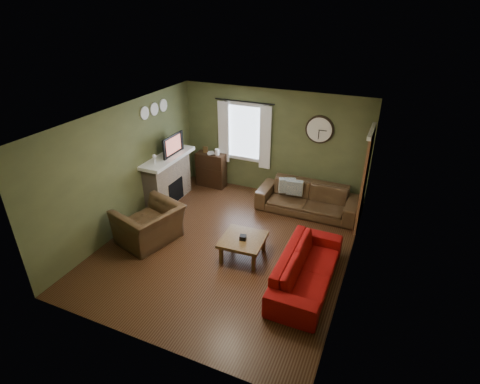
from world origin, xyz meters
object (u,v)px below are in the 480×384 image
at_px(sofa_brown, 307,199).
at_px(armchair, 149,224).
at_px(bookshelf, 211,170).
at_px(sofa_red, 307,269).
at_px(coffee_table, 243,248).

height_order(sofa_brown, armchair, armchair).
bearing_deg(bookshelf, sofa_red, -40.18).
xyz_separation_m(bookshelf, sofa_brown, (2.64, -0.33, -0.12)).
bearing_deg(sofa_brown, armchair, -137.16).
relative_size(sofa_brown, sofa_red, 1.06).
xyz_separation_m(sofa_brown, sofa_red, (0.62, -2.43, -0.02)).
bearing_deg(coffee_table, bookshelf, 128.19).
distance_m(sofa_red, coffee_table, 1.32).
relative_size(bookshelf, coffee_table, 1.13).
xyz_separation_m(sofa_brown, armchair, (-2.61, -2.42, 0.05)).
distance_m(sofa_brown, sofa_red, 2.50).
distance_m(bookshelf, sofa_brown, 2.67).
bearing_deg(sofa_brown, bookshelf, 172.91).
bearing_deg(coffee_table, sofa_red, -10.98).
distance_m(bookshelf, sofa_red, 4.27).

